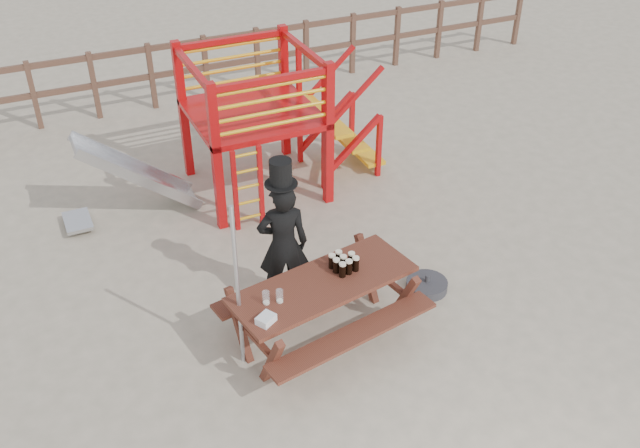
{
  "coord_description": "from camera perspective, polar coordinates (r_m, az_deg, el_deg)",
  "views": [
    {
      "loc": [
        -2.75,
        -5.11,
        5.49
      ],
      "look_at": [
        -0.05,
        0.8,
        1.11
      ],
      "focal_mm": 40.0,
      "sensor_mm": 36.0,
      "label": 1
    }
  ],
  "objects": [
    {
      "name": "ground",
      "position": [
        7.99,
        2.72,
        -9.47
      ],
      "size": [
        60.0,
        60.0,
        0.0
      ],
      "primitive_type": "plane",
      "color": "#B9A990",
      "rests_on": "ground"
    },
    {
      "name": "back_fence",
      "position": [
        13.3,
        -11.27,
        12.39
      ],
      "size": [
        15.09,
        0.09,
        1.2
      ],
      "color": "brown",
      "rests_on": "ground"
    },
    {
      "name": "playground_fort",
      "position": [
        10.17,
        -5.72,
        8.05
      ],
      "size": [
        4.71,
        1.84,
        2.1
      ],
      "color": "#B70C0E",
      "rests_on": "ground"
    },
    {
      "name": "picnic_table",
      "position": [
        7.72,
        0.25,
        -6.34
      ],
      "size": [
        2.24,
        1.73,
        0.78
      ],
      "rotation": [
        0.0,
        0.0,
        0.18
      ],
      "color": "brown",
      "rests_on": "ground"
    },
    {
      "name": "man_with_hat",
      "position": [
        8.03,
        -2.97,
        -1.42
      ],
      "size": [
        0.66,
        0.51,
        1.89
      ],
      "rotation": [
        0.0,
        0.0,
        2.9
      ],
      "color": "black",
      "rests_on": "ground"
    },
    {
      "name": "metal_pole",
      "position": [
        7.18,
        -6.6,
        -5.2
      ],
      "size": [
        0.04,
        0.04,
        1.97
      ],
      "primitive_type": "cylinder",
      "color": "#B2B2B7",
      "rests_on": "ground"
    },
    {
      "name": "parasol_base",
      "position": [
        8.75,
        8.54,
        -4.87
      ],
      "size": [
        0.5,
        0.5,
        0.21
      ],
      "color": "#313135",
      "rests_on": "ground"
    },
    {
      "name": "paper_bag",
      "position": [
        7.05,
        -4.35,
        -7.61
      ],
      "size": [
        0.23,
        0.21,
        0.08
      ],
      "primitive_type": "cube",
      "rotation": [
        0.0,
        0.0,
        0.53
      ],
      "color": "white",
      "rests_on": "picnic_table"
    },
    {
      "name": "stout_pints",
      "position": [
        7.66,
        1.9,
        -3.15
      ],
      "size": [
        0.29,
        0.29,
        0.17
      ],
      "color": "black",
      "rests_on": "picnic_table"
    },
    {
      "name": "empty_glasses",
      "position": [
        7.25,
        -3.8,
        -5.87
      ],
      "size": [
        0.21,
        0.11,
        0.15
      ],
      "color": "silver",
      "rests_on": "picnic_table"
    }
  ]
}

